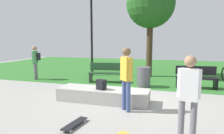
# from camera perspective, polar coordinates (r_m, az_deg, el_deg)

# --- Properties ---
(ground_plane) EXTENTS (28.00, 28.00, 0.00)m
(ground_plane) POSITION_cam_1_polar(r_m,az_deg,el_deg) (6.98, 7.56, -8.63)
(ground_plane) COLOR gray
(grass_lawn) EXTENTS (26.60, 12.92, 0.01)m
(grass_lawn) POSITION_cam_1_polar(r_m,az_deg,el_deg) (14.33, 12.31, -0.32)
(grass_lawn) COLOR #2D6B28
(grass_lawn) RESTS_ON ground_plane
(concrete_ledge) EXTENTS (2.94, 0.86, 0.42)m
(concrete_ledge) POSITION_cam_1_polar(r_m,az_deg,el_deg) (6.37, -2.62, -8.17)
(concrete_ledge) COLOR #A8A59E
(concrete_ledge) RESTS_ON ground_plane
(backpack_on_ledge) EXTENTS (0.34, 0.30, 0.32)m
(backpack_on_ledge) POSITION_cam_1_polar(r_m,az_deg,el_deg) (6.18, -3.16, -5.13)
(backpack_on_ledge) COLOR black
(backpack_on_ledge) RESTS_ON concrete_ledge
(skater_performing_trick) EXTENTS (0.43, 0.24, 1.68)m
(skater_performing_trick) POSITION_cam_1_polar(r_m,az_deg,el_deg) (4.02, 21.50, -6.80)
(skater_performing_trick) COLOR slate
(skater_performing_trick) RESTS_ON ground_plane
(skater_watching) EXTENTS (0.37, 0.37, 1.78)m
(skater_watching) POSITION_cam_1_polar(r_m,az_deg,el_deg) (5.36, 4.21, -2.03)
(skater_watching) COLOR #3F5184
(skater_watching) RESTS_ON ground_plane
(skateboard_spare) EXTENTS (0.31, 0.82, 0.08)m
(skateboard_spare) POSITION_cam_1_polar(r_m,az_deg,el_deg) (4.73, -10.84, -15.93)
(skateboard_spare) COLOR black
(skateboard_spare) RESTS_ON ground_plane
(park_bench_near_lamppost) EXTENTS (1.65, 0.70, 0.91)m
(park_bench_near_lamppost) POSITION_cam_1_polar(r_m,az_deg,el_deg) (9.21, -1.70, -1.51)
(park_bench_near_lamppost) COLOR #1E4223
(park_bench_near_lamppost) RESTS_ON ground_plane
(park_bench_near_path) EXTENTS (1.64, 0.63, 0.91)m
(park_bench_near_path) POSITION_cam_1_polar(r_m,az_deg,el_deg) (8.75, 23.36, -2.64)
(park_bench_near_path) COLOR black
(park_bench_near_path) RESTS_ON ground_plane
(tree_broad_elm) EXTENTS (2.55, 2.55, 5.17)m
(tree_broad_elm) POSITION_cam_1_polar(r_m,az_deg,el_deg) (10.99, 11.19, 17.46)
(tree_broad_elm) COLOR #42301E
(tree_broad_elm) RESTS_ON grass_lawn
(lamp_post) EXTENTS (0.28, 0.28, 4.40)m
(lamp_post) POSITION_cam_1_polar(r_m,az_deg,el_deg) (10.95, -5.99, 11.34)
(lamp_post) COLOR black
(lamp_post) RESTS_ON ground_plane
(trash_bin) EXTENTS (0.56, 0.56, 0.86)m
(trash_bin) POSITION_cam_1_polar(r_m,az_deg,el_deg) (8.38, 9.24, -2.88)
(trash_bin) COLOR #4C4C51
(trash_bin) RESTS_ON ground_plane
(pedestrian_with_backpack) EXTENTS (0.42, 0.41, 1.70)m
(pedestrian_with_backpack) POSITION_cam_1_polar(r_m,az_deg,el_deg) (10.52, -21.42, 2.06)
(pedestrian_with_backpack) COLOR slate
(pedestrian_with_backpack) RESTS_ON ground_plane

